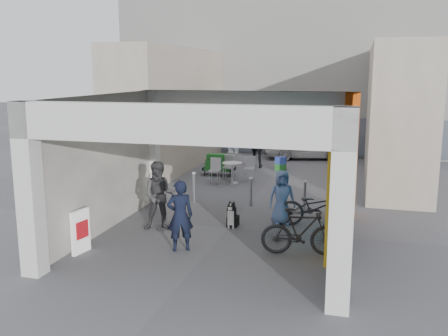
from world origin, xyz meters
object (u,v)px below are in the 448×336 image
(border_collie, at_px, (232,216))
(man_crates, at_px, (258,147))
(cafe_set, at_px, (231,173))
(man_with_dog, at_px, (180,216))
(man_elderly, at_px, (282,197))
(white_van, at_px, (305,145))
(man_back_turned, at_px, (160,196))
(bicycle_front, at_px, (316,207))
(produce_stand, at_px, (219,167))
(bicycle_rear, at_px, (301,232))

(border_collie, relative_size, man_crates, 0.40)
(cafe_set, relative_size, man_with_dog, 0.93)
(man_elderly, relative_size, white_van, 0.39)
(cafe_set, distance_m, man_with_dog, 7.45)
(man_back_turned, height_order, white_van, man_back_turned)
(man_with_dog, height_order, bicycle_front, man_with_dog)
(produce_stand, distance_m, white_van, 5.56)
(produce_stand, relative_size, border_collie, 1.71)
(man_back_turned, bearing_deg, bicycle_rear, -32.37)
(cafe_set, height_order, border_collie, cafe_set)
(man_with_dog, height_order, man_back_turned, man_back_turned)
(man_with_dog, xyz_separation_m, man_elderly, (1.92, 2.63, -0.09))
(produce_stand, bearing_deg, border_collie, -72.65)
(bicycle_front, bearing_deg, bicycle_rear, 169.79)
(cafe_set, bearing_deg, bicycle_rear, -63.86)
(cafe_set, xyz_separation_m, man_elderly, (2.64, -4.77, 0.41))
(man_with_dog, xyz_separation_m, white_van, (1.42, 13.15, -0.19))
(produce_stand, relative_size, bicycle_front, 0.63)
(man_crates, height_order, white_van, man_crates)
(man_with_dog, relative_size, man_back_turned, 0.92)
(border_collie, height_order, bicycle_front, bicycle_front)
(border_collie, xyz_separation_m, man_crates, (-1.01, 8.32, 0.62))
(border_collie, height_order, white_van, white_van)
(white_van, bearing_deg, man_with_dog, 160.07)
(man_back_turned, relative_size, bicycle_rear, 1.00)
(man_crates, xyz_separation_m, bicycle_front, (3.14, -7.64, -0.39))
(border_collie, relative_size, bicycle_rear, 0.41)
(cafe_set, xyz_separation_m, man_crates, (0.41, 2.92, 0.58))
(man_crates, bearing_deg, man_elderly, 102.90)
(man_with_dog, distance_m, white_van, 13.23)
(man_back_turned, bearing_deg, bicycle_front, 0.07)
(bicycle_rear, xyz_separation_m, white_van, (-1.29, 12.71, 0.10))
(man_crates, bearing_deg, border_collie, 93.71)
(man_with_dog, relative_size, bicycle_rear, 0.92)
(man_crates, bearing_deg, produce_stand, 55.46)
(man_crates, height_order, bicycle_front, man_crates)
(produce_stand, distance_m, man_back_turned, 7.12)
(cafe_set, relative_size, man_back_turned, 0.86)
(bicycle_front, bearing_deg, man_back_turned, 102.57)
(cafe_set, bearing_deg, man_back_turned, -93.11)
(man_back_turned, relative_size, man_crates, 0.99)
(bicycle_rear, height_order, white_van, white_van)
(produce_stand, relative_size, man_elderly, 0.84)
(produce_stand, distance_m, bicycle_rear, 8.99)
(border_collie, bearing_deg, bicycle_front, 18.59)
(man_with_dog, bearing_deg, white_van, -123.93)
(produce_stand, distance_m, border_collie, 6.76)
(man_back_turned, height_order, man_elderly, man_back_turned)
(man_crates, bearing_deg, man_back_turned, 82.06)
(bicycle_front, bearing_deg, cafe_set, 30.24)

